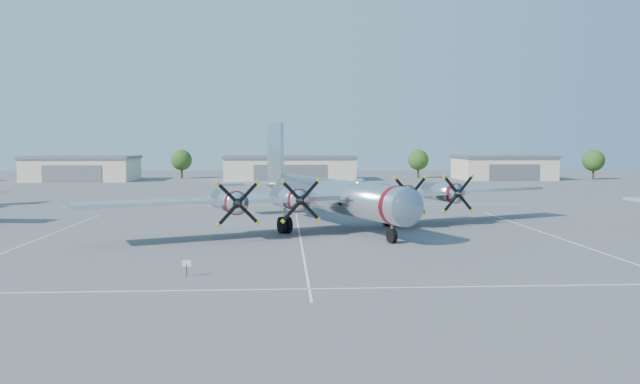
{
  "coord_description": "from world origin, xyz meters",
  "views": [
    {
      "loc": [
        -1.39,
        -55.87,
        8.01
      ],
      "look_at": [
        2.22,
        5.98,
        3.2
      ],
      "focal_mm": 35.0,
      "sensor_mm": 36.0,
      "label": 1
    }
  ],
  "objects": [
    {
      "name": "hangar_center",
      "position": [
        0.0,
        81.96,
        2.71
      ],
      "size": [
        28.6,
        14.6,
        5.4
      ],
      "color": "beige",
      "rests_on": "ground"
    },
    {
      "name": "ground",
      "position": [
        0.0,
        0.0,
        0.0
      ],
      "size": [
        260.0,
        260.0,
        0.0
      ],
      "primitive_type": "plane",
      "color": "#525255",
      "rests_on": "ground"
    },
    {
      "name": "info_placard",
      "position": [
        -7.27,
        -18.33,
        0.7
      ],
      "size": [
        0.52,
        0.07,
        1.0
      ],
      "rotation": [
        0.0,
        0.0,
        0.06
      ],
      "color": "black",
      "rests_on": "ground"
    },
    {
      "name": "hangar_east",
      "position": [
        48.0,
        81.96,
        2.71
      ],
      "size": [
        20.6,
        14.6,
        5.4
      ],
      "color": "beige",
      "rests_on": "ground"
    },
    {
      "name": "parking_lines",
      "position": [
        0.0,
        -1.75,
        0.01
      ],
      "size": [
        60.0,
        50.08,
        0.01
      ],
      "color": "silver",
      "rests_on": "ground"
    },
    {
      "name": "tree_east",
      "position": [
        30.0,
        88.0,
        4.22
      ],
      "size": [
        4.8,
        4.8,
        6.64
      ],
      "color": "#382619",
      "rests_on": "ground"
    },
    {
      "name": "tree_far_east",
      "position": [
        68.0,
        80.0,
        4.22
      ],
      "size": [
        4.8,
        4.8,
        6.64
      ],
      "color": "#382619",
      "rests_on": "ground"
    },
    {
      "name": "hangar_west",
      "position": [
        -45.0,
        81.96,
        2.71
      ],
      "size": [
        22.6,
        14.6,
        5.4
      ],
      "color": "beige",
      "rests_on": "ground"
    },
    {
      "name": "tree_west",
      "position": [
        -25.0,
        90.0,
        4.22
      ],
      "size": [
        4.8,
        4.8,
        6.64
      ],
      "color": "#382619",
      "rests_on": "ground"
    },
    {
      "name": "main_bomber_b29",
      "position": [
        3.0,
        3.62,
        0.0
      ],
      "size": [
        55.84,
        47.91,
        10.4
      ],
      "primitive_type": null,
      "rotation": [
        0.0,
        0.0,
        0.4
      ],
      "color": "silver",
      "rests_on": "ground"
    }
  ]
}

